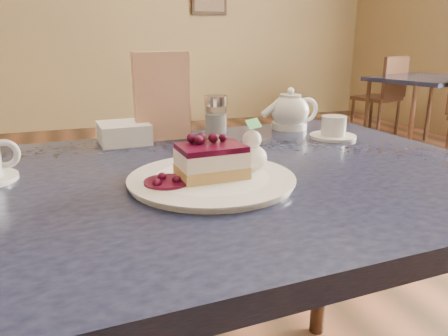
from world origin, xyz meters
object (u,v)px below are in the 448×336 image
object	(u,v)px
main_table	(203,213)
dessert_plate	(212,180)
cheesecake_slice	(211,161)
bg_table_far_right	(417,144)
tea_set	(298,115)

from	to	relation	value
main_table	dessert_plate	bearing A→B (deg)	-90.00
main_table	cheesecake_slice	bearing A→B (deg)	-90.00
main_table	cheesecake_slice	distance (m)	0.14
cheesecake_slice	bg_table_far_right	distance (m)	3.94
dessert_plate	bg_table_far_right	world-z (taller)	dessert_plate
cheesecake_slice	tea_set	xyz separation A→B (m)	(0.40, 0.38, 0.00)
main_table	cheesecake_slice	size ratio (longest dim) A/B	9.99
main_table	dessert_plate	world-z (taller)	dessert_plate
main_table	tea_set	xyz separation A→B (m)	(0.40, 0.32, 0.13)
tea_set	bg_table_far_right	bearing A→B (deg)	39.46
tea_set	main_table	bearing A→B (deg)	-141.18
bg_table_far_right	tea_set	bearing A→B (deg)	-156.66
dessert_plate	tea_set	world-z (taller)	tea_set
dessert_plate	bg_table_far_right	bearing A→B (deg)	40.00
cheesecake_slice	tea_set	distance (m)	0.55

